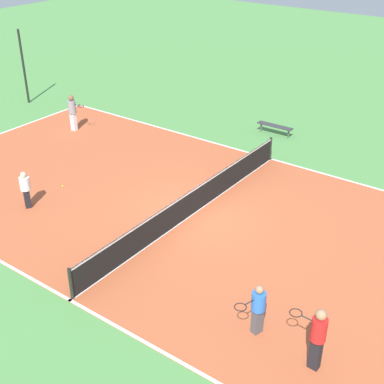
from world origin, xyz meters
The scene contains 10 objects.
ground_plane centered at (0.00, 0.00, 0.00)m, with size 80.00×80.00×0.00m, color #518E47.
court_surface centered at (0.00, 0.00, 0.01)m, with size 11.41×23.31×0.02m.
tennis_net centered at (0.00, 0.00, 0.53)m, with size 11.21×0.10×1.00m.
bench centered at (8.18, 1.19, 0.39)m, with size 0.36×1.73×0.45m.
player_baseline_gray centered at (3.01, 9.11, 1.01)m, with size 0.37×0.94×1.71m.
player_coach_red centered at (-3.94, -6.37, 1.01)m, with size 0.38×0.95×1.71m.
player_near_blue centered at (-3.72, -4.71, 0.84)m, with size 0.99×0.59×1.45m.
player_near_white centered at (-3.01, 5.02, 0.79)m, with size 0.49×0.49×1.38m.
tennis_ball_midcourt centered at (-1.28, 5.17, 0.06)m, with size 0.07×0.07×0.07m, color #CCE033.
fence_post_back_right centered at (4.37, 14.15, 1.95)m, with size 0.12×0.12×3.89m.
Camera 1 is at (-12.89, -9.40, 9.57)m, focal length 50.00 mm.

